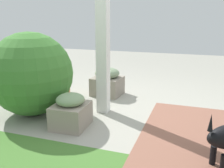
{
  "coord_description": "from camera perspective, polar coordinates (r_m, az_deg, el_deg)",
  "views": [
    {
      "loc": [
        -0.81,
        3.04,
        1.26
      ],
      "look_at": [
        0.25,
        0.0,
        0.39
      ],
      "focal_mm": 40.12,
      "sensor_mm": 36.0,
      "label": 1
    }
  ],
  "objects": [
    {
      "name": "porch_pillar",
      "position": [
        3.24,
        -2.14,
        15.18
      ],
      "size": [
        0.15,
        0.15,
        2.53
      ],
      "primitive_type": "cube",
      "color": "white",
      "rests_on": "ground"
    },
    {
      "name": "stone_planter_mid",
      "position": [
        2.98,
        -9.37,
        -6.17
      ],
      "size": [
        0.4,
        0.45,
        0.41
      ],
      "color": "gray",
      "rests_on": "ground"
    },
    {
      "name": "terracotta_pot_broad",
      "position": [
        4.65,
        -14.84,
        1.23
      ],
      "size": [
        0.28,
        0.28,
        0.33
      ],
      "color": "#A65D3E",
      "rests_on": "ground"
    },
    {
      "name": "ground_plane",
      "position": [
        3.39,
        4.01,
        -6.77
      ],
      "size": [
        12.0,
        12.0,
        0.0
      ],
      "primitive_type": "plane",
      "color": "#9D9B8E"
    },
    {
      "name": "terracotta_pot_tall",
      "position": [
        4.2,
        -11.37,
        0.55
      ],
      "size": [
        0.26,
        0.26,
        0.64
      ],
      "color": "#BB6F44",
      "rests_on": "ground"
    },
    {
      "name": "stone_planter_nearest",
      "position": [
        4.13,
        -1.08,
        0.5
      ],
      "size": [
        0.49,
        0.46,
        0.46
      ],
      "color": "gray",
      "rests_on": "ground"
    },
    {
      "name": "round_shrub",
      "position": [
        3.41,
        -17.98,
        2.18
      ],
      "size": [
        1.09,
        1.09,
        1.09
      ],
      "primitive_type": "sphere",
      "color": "#3B742F",
      "rests_on": "ground"
    }
  ]
}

